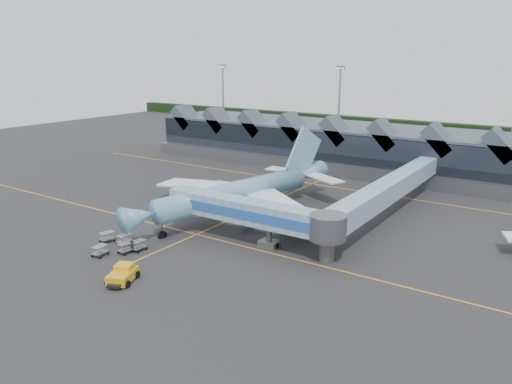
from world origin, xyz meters
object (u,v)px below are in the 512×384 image
Objects in this scene: main_airliner at (242,191)px; pushback_tug at (123,275)px; fuel_truck at (212,194)px; jet_bridge at (262,216)px.

main_airliner is 8.69× the size of pushback_tug.
pushback_tug is (3.25, -28.03, -3.09)m from main_airliner.
fuel_truck is 31.54m from pushback_tug.
main_airliner reaches higher than fuel_truck.
main_airliner is at bearing -31.39° from fuel_truck.
fuel_truck is 2.19× the size of pushback_tug.
main_airliner is 28.39m from pushback_tug.
jet_bridge is (10.30, -9.67, 0.37)m from main_airliner.
jet_bridge is 5.67× the size of pushback_tug.
jet_bridge is 19.98m from pushback_tug.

